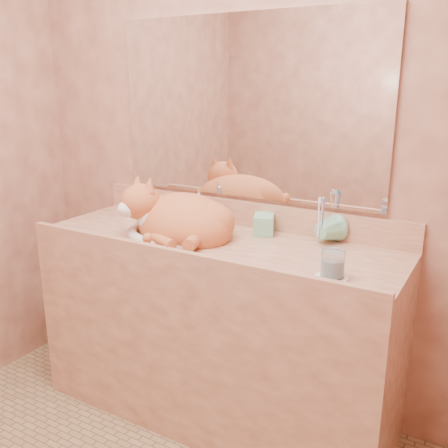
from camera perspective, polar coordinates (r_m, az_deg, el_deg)
The scene contains 12 objects.
wall_back at distance 2.29m, azimuth 2.53°, elevation 9.58°, with size 2.40×0.02×2.50m, color brown.
vanity_counter at distance 2.31m, azimuth -0.97°, elevation -11.94°, with size 1.60×0.55×0.85m, color #975D44, non-canonical shape.
mirror at distance 2.27m, azimuth 2.43°, elevation 13.07°, with size 1.30×0.02×0.80m, color white.
sink_basin at distance 2.20m, azimuth -5.50°, elevation 0.55°, with size 0.46×0.38×0.14m, color white, non-canonical shape.
faucet at distance 2.34m, azimuth -3.00°, elevation 1.79°, with size 0.04×0.12×0.16m, color silver, non-canonical shape.
cat at distance 2.19m, azimuth -5.36°, elevation 0.85°, with size 0.48×0.40×0.26m, color #B55329, non-canonical shape.
soap_dispenser at distance 2.15m, azimuth 4.54°, elevation 0.89°, with size 0.09×0.09×0.19m, color #7AC39E.
toothbrush_cup at distance 2.10m, azimuth 10.91°, elevation -0.97°, with size 0.12×0.12×0.11m, color #7AC39E.
toothbrushes at distance 2.08m, azimuth 11.01°, elevation 0.81°, with size 0.03×0.03×0.20m, color white, non-canonical shape.
saucer at distance 1.76m, azimuth 12.22°, elevation -6.05°, with size 0.11×0.11×0.01m, color white.
water_glass at distance 1.75m, azimuth 12.32°, elevation -4.45°, with size 0.08×0.08×0.09m, color white.
lotion_bottle at distance 2.59m, azimuth -10.76°, elevation 2.27°, with size 0.05×0.05×0.11m, color white.
Camera 1 is at (1.05, -1.02, 1.51)m, focal length 40.00 mm.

